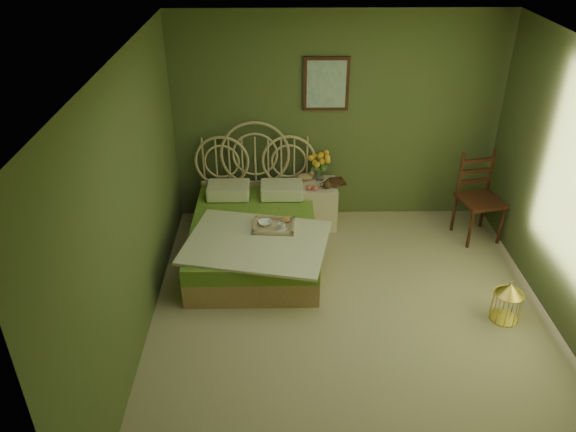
{
  "coord_description": "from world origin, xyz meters",
  "views": [
    {
      "loc": [
        -0.71,
        -4.25,
        3.71
      ],
      "look_at": [
        -0.62,
        1.0,
        0.67
      ],
      "focal_mm": 35.0,
      "sensor_mm": 36.0,
      "label": 1
    }
  ],
  "objects_px": {
    "chair": "(479,191)",
    "birdcage": "(507,302)",
    "nightstand": "(316,198)",
    "bed": "(254,234)"
  },
  "relations": [
    {
      "from": "bed",
      "to": "birdcage",
      "type": "xyz_separation_m",
      "value": [
        2.53,
        -1.19,
        -0.08
      ]
    },
    {
      "from": "nightstand",
      "to": "birdcage",
      "type": "relative_size",
      "value": 2.35
    },
    {
      "from": "bed",
      "to": "nightstand",
      "type": "height_order",
      "value": "bed"
    },
    {
      "from": "nightstand",
      "to": "birdcage",
      "type": "xyz_separation_m",
      "value": [
        1.77,
        -1.93,
        -0.15
      ]
    },
    {
      "from": "bed",
      "to": "birdcage",
      "type": "distance_m",
      "value": 2.8
    },
    {
      "from": "bed",
      "to": "nightstand",
      "type": "relative_size",
      "value": 2.14
    },
    {
      "from": "chair",
      "to": "birdcage",
      "type": "height_order",
      "value": "chair"
    },
    {
      "from": "bed",
      "to": "nightstand",
      "type": "xyz_separation_m",
      "value": [
        0.76,
        0.74,
        0.06
      ]
    },
    {
      "from": "chair",
      "to": "birdcage",
      "type": "xyz_separation_m",
      "value": [
        -0.17,
        -1.63,
        -0.38
      ]
    },
    {
      "from": "bed",
      "to": "chair",
      "type": "distance_m",
      "value": 2.76
    }
  ]
}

